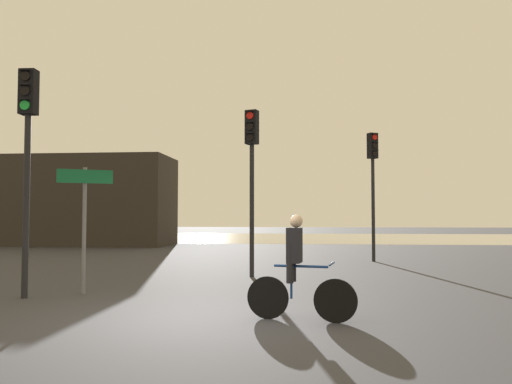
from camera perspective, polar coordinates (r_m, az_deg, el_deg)
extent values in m
plane|color=#333338|center=(7.90, -7.17, -14.42)|extent=(120.00, 120.00, 0.00)
cube|color=#9E937F|center=(36.06, 2.63, -5.22)|extent=(80.00, 16.00, 0.01)
cube|color=#2D2823|center=(29.24, -21.99, -0.98)|extent=(12.63, 4.00, 4.75)
cylinder|color=black|center=(13.09, -0.48, -2.09)|extent=(0.12, 0.12, 3.49)
cube|color=black|center=(13.30, -0.47, 7.41)|extent=(0.38, 0.32, 0.90)
cylinder|color=red|center=(13.23, -0.70, 8.74)|extent=(0.19, 0.08, 0.19)
cube|color=black|center=(13.23, -0.74, 9.22)|extent=(0.22, 0.17, 0.02)
cylinder|color=black|center=(13.18, -0.70, 7.50)|extent=(0.19, 0.08, 0.19)
cube|color=black|center=(13.18, -0.74, 7.99)|extent=(0.22, 0.17, 0.02)
cylinder|color=black|center=(13.13, -0.70, 6.26)|extent=(0.19, 0.08, 0.19)
cube|color=black|center=(13.13, -0.74, 6.74)|extent=(0.22, 0.17, 0.02)
cylinder|color=black|center=(17.94, 13.24, -1.99)|extent=(0.12, 0.12, 3.61)
cube|color=black|center=(18.10, 13.17, 5.16)|extent=(0.40, 0.36, 0.90)
cylinder|color=red|center=(18.04, 13.41, 6.12)|extent=(0.18, 0.12, 0.19)
cube|color=black|center=(18.04, 13.45, 6.48)|extent=(0.22, 0.20, 0.02)
cylinder|color=black|center=(18.00, 13.42, 5.21)|extent=(0.18, 0.12, 0.19)
cube|color=black|center=(17.99, 13.46, 5.56)|extent=(0.22, 0.20, 0.02)
cylinder|color=black|center=(17.96, 13.43, 4.29)|extent=(0.18, 0.12, 0.19)
cube|color=black|center=(17.96, 13.47, 4.65)|extent=(0.22, 0.20, 0.02)
cylinder|color=black|center=(10.77, -24.78, -1.42)|extent=(0.12, 0.12, 3.60)
cube|color=black|center=(11.04, -24.55, 10.34)|extent=(0.33, 0.25, 0.90)
cylinder|color=black|center=(10.99, -24.86, 11.96)|extent=(0.19, 0.04, 0.19)
cube|color=black|center=(11.00, -24.90, 12.54)|extent=(0.19, 0.13, 0.02)
cylinder|color=black|center=(10.92, -24.89, 10.49)|extent=(0.19, 0.04, 0.19)
cube|color=black|center=(10.93, -24.93, 11.07)|extent=(0.19, 0.13, 0.02)
cylinder|color=green|center=(10.86, -24.92, 8.99)|extent=(0.19, 0.04, 0.19)
cube|color=black|center=(10.87, -24.96, 9.58)|extent=(0.19, 0.13, 0.02)
cylinder|color=slate|center=(10.87, -19.05, -4.17)|extent=(0.08, 0.08, 2.60)
cube|color=#116038|center=(10.84, -18.94, 1.70)|extent=(0.98, 0.55, 0.28)
cylinder|color=black|center=(7.73, 9.07, -12.18)|extent=(0.66, 0.17, 0.66)
cylinder|color=black|center=(7.93, 1.36, -11.97)|extent=(0.66, 0.17, 0.66)
cylinder|color=navy|center=(7.75, 5.15, -8.45)|extent=(0.83, 0.20, 0.04)
cylinder|color=navy|center=(7.81, 4.06, -10.08)|extent=(0.04, 0.04, 0.55)
cylinder|color=navy|center=(7.67, 8.67, -8.12)|extent=(0.12, 0.46, 0.03)
cylinder|color=black|center=(7.68, 3.89, -8.13)|extent=(0.11, 0.11, 0.60)
cylinder|color=black|center=(7.87, 4.21, -8.00)|extent=(0.11, 0.11, 0.60)
cube|color=black|center=(7.74, 4.41, -6.08)|extent=(0.25, 0.33, 0.54)
sphere|color=beige|center=(7.73, 4.62, -3.34)|extent=(0.20, 0.20, 0.20)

